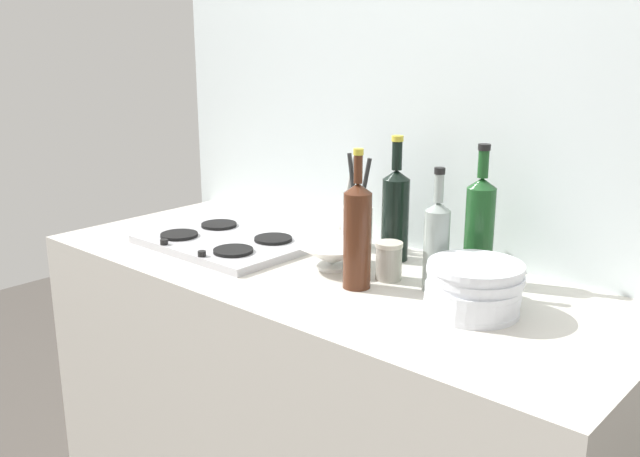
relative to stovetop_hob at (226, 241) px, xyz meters
name	(u,v)px	position (x,y,z in m)	size (l,w,h in m)	color
counter_block	(320,411)	(0.38, 0.02, -0.46)	(1.80, 0.70, 0.90)	beige
backsplash_panel	(401,122)	(0.38, 0.40, 0.37)	(1.90, 0.06, 2.57)	silver
stovetop_hob	(226,241)	(0.00, 0.00, 0.00)	(0.51, 0.37, 0.04)	#B2B2B7
plate_stack	(474,287)	(0.86, 0.03, 0.05)	(0.23, 0.23, 0.12)	white
wine_bottle_leftmost	(395,212)	(0.48, 0.24, 0.13)	(0.08, 0.08, 0.37)	black
wine_bottle_mid_left	(436,244)	(0.71, 0.09, 0.11)	(0.07, 0.07, 0.32)	gray
wine_bottle_mid_right	(357,234)	(0.55, -0.02, 0.13)	(0.07, 0.07, 0.37)	#472314
wine_bottle_rightmost	(479,228)	(0.76, 0.22, 0.14)	(0.08, 0.08, 0.37)	#19471E
mixing_bowl	(332,255)	(0.40, 0.05, 0.03)	(0.21, 0.21, 0.07)	white
utensil_crock	(357,224)	(0.32, 0.26, 0.06)	(0.10, 0.10, 0.30)	silver
condiment_jar_front	(389,261)	(0.57, 0.08, 0.04)	(0.07, 0.07, 0.10)	#9E998C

